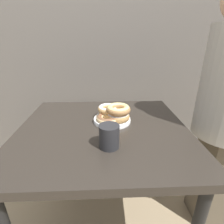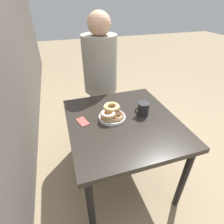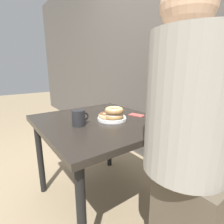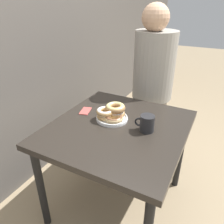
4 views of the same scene
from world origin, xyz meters
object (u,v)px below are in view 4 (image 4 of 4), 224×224
dining_table (118,136)px  person_figure (153,83)px  napkin (86,111)px  coffee_mug (147,123)px  donut_plate (112,114)px

dining_table → person_figure: size_ratio=0.64×
person_figure → napkin: 0.71m
coffee_mug → person_figure: bearing=15.1°
coffee_mug → person_figure: person_figure is taller
coffee_mug → person_figure: size_ratio=0.09×
person_figure → coffee_mug: bearing=-164.9°
dining_table → coffee_mug: 0.23m
donut_plate → coffee_mug: bearing=-96.5°
donut_plate → coffee_mug: (-0.03, -0.26, 0.01)m
dining_table → donut_plate: size_ratio=3.81×
napkin → donut_plate: bearing=-94.1°
coffee_mug → napkin: 0.50m
dining_table → donut_plate: donut_plate is taller
dining_table → coffee_mug: size_ratio=7.26×
donut_plate → person_figure: size_ratio=0.17×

